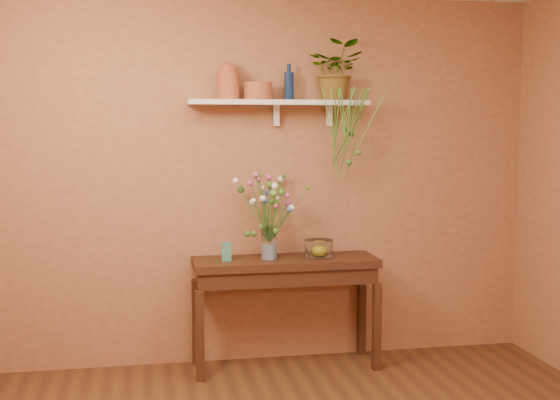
{
  "coord_description": "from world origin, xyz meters",
  "views": [
    {
      "loc": [
        -0.91,
        -3.29,
        1.77
      ],
      "look_at": [
        0.0,
        1.55,
        1.25
      ],
      "focal_mm": 46.6,
      "sensor_mm": 36.0,
      "label": 1
    }
  ],
  "objects_px": {
    "bouquet": "(268,198)",
    "sideboard": "(285,274)",
    "blue_bottle": "(289,86)",
    "glass_bowl": "(319,249)",
    "spider_plant": "(336,71)",
    "glass_vase": "(269,245)",
    "terracotta_jug": "(228,82)"
  },
  "relations": [
    {
      "from": "terracotta_jug",
      "to": "blue_bottle",
      "type": "distance_m",
      "value": 0.45
    },
    {
      "from": "blue_bottle",
      "to": "glass_bowl",
      "type": "distance_m",
      "value": 1.2
    },
    {
      "from": "glass_vase",
      "to": "glass_bowl",
      "type": "bearing_deg",
      "value": 3.33
    },
    {
      "from": "spider_plant",
      "to": "bouquet",
      "type": "relative_size",
      "value": 0.77
    },
    {
      "from": "terracotta_jug",
      "to": "bouquet",
      "type": "relative_size",
      "value": 0.47
    },
    {
      "from": "sideboard",
      "to": "glass_bowl",
      "type": "xyz_separation_m",
      "value": [
        0.25,
        0.01,
        0.17
      ]
    },
    {
      "from": "sideboard",
      "to": "blue_bottle",
      "type": "distance_m",
      "value": 1.36
    },
    {
      "from": "glass_bowl",
      "to": "terracotta_jug",
      "type": "bearing_deg",
      "value": 173.42
    },
    {
      "from": "blue_bottle",
      "to": "spider_plant",
      "type": "bearing_deg",
      "value": -0.37
    },
    {
      "from": "sideboard",
      "to": "terracotta_jug",
      "type": "bearing_deg",
      "value": 167.61
    },
    {
      "from": "sideboard",
      "to": "terracotta_jug",
      "type": "relative_size",
      "value": 5.1
    },
    {
      "from": "sideboard",
      "to": "spider_plant",
      "type": "height_order",
      "value": "spider_plant"
    },
    {
      "from": "spider_plant",
      "to": "glass_vase",
      "type": "relative_size",
      "value": 1.82
    },
    {
      "from": "blue_bottle",
      "to": "bouquet",
      "type": "bearing_deg",
      "value": -143.76
    },
    {
      "from": "sideboard",
      "to": "glass_bowl",
      "type": "height_order",
      "value": "glass_bowl"
    },
    {
      "from": "bouquet",
      "to": "glass_bowl",
      "type": "distance_m",
      "value": 0.53
    },
    {
      "from": "terracotta_jug",
      "to": "glass_vase",
      "type": "relative_size",
      "value": 1.1
    },
    {
      "from": "blue_bottle",
      "to": "glass_vase",
      "type": "height_order",
      "value": "blue_bottle"
    },
    {
      "from": "bouquet",
      "to": "sideboard",
      "type": "bearing_deg",
      "value": 1.25
    },
    {
      "from": "blue_bottle",
      "to": "glass_vase",
      "type": "distance_m",
      "value": 1.16
    },
    {
      "from": "glass_vase",
      "to": "bouquet",
      "type": "height_order",
      "value": "bouquet"
    },
    {
      "from": "sideboard",
      "to": "spider_plant",
      "type": "xyz_separation_m",
      "value": [
        0.4,
        0.13,
        1.47
      ]
    },
    {
      "from": "terracotta_jug",
      "to": "bouquet",
      "type": "distance_m",
      "value": 0.87
    },
    {
      "from": "glass_bowl",
      "to": "bouquet",
      "type": "bearing_deg",
      "value": -177.7
    },
    {
      "from": "sideboard",
      "to": "bouquet",
      "type": "xyz_separation_m",
      "value": [
        -0.13,
        -0.0,
        0.55
      ]
    },
    {
      "from": "spider_plant",
      "to": "bouquet",
      "type": "xyz_separation_m",
      "value": [
        -0.53,
        -0.13,
        -0.91
      ]
    },
    {
      "from": "spider_plant",
      "to": "glass_vase",
      "type": "xyz_separation_m",
      "value": [
        -0.52,
        -0.14,
        -1.25
      ]
    },
    {
      "from": "blue_bottle",
      "to": "spider_plant",
      "type": "relative_size",
      "value": 0.6
    },
    {
      "from": "glass_bowl",
      "to": "blue_bottle",
      "type": "bearing_deg",
      "value": 149.68
    },
    {
      "from": "glass_vase",
      "to": "glass_bowl",
      "type": "distance_m",
      "value": 0.37
    },
    {
      "from": "glass_vase",
      "to": "bouquet",
      "type": "relative_size",
      "value": 0.42
    },
    {
      "from": "sideboard",
      "to": "glass_vase",
      "type": "relative_size",
      "value": 5.61
    }
  ]
}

